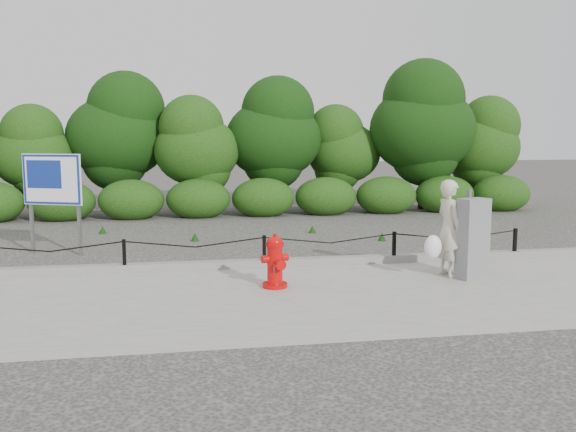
{
  "coord_description": "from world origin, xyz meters",
  "views": [
    {
      "loc": [
        -1.43,
        -10.93,
        2.51
      ],
      "look_at": [
        0.48,
        0.2,
        1.0
      ],
      "focal_mm": 38.0,
      "sensor_mm": 36.0,
      "label": 1
    }
  ],
  "objects_px": {
    "fire_hydrant": "(275,262)",
    "advertising_sign": "(52,184)",
    "pedestrian": "(448,229)",
    "utility_cabinet": "(473,239)"
  },
  "relations": [
    {
      "from": "fire_hydrant",
      "to": "advertising_sign",
      "type": "relative_size",
      "value": 0.41
    },
    {
      "from": "pedestrian",
      "to": "advertising_sign",
      "type": "height_order",
      "value": "advertising_sign"
    },
    {
      "from": "pedestrian",
      "to": "advertising_sign",
      "type": "distance_m",
      "value": 8.01
    },
    {
      "from": "fire_hydrant",
      "to": "utility_cabinet",
      "type": "height_order",
      "value": "utility_cabinet"
    },
    {
      "from": "pedestrian",
      "to": "advertising_sign",
      "type": "relative_size",
      "value": 0.79
    },
    {
      "from": "pedestrian",
      "to": "utility_cabinet",
      "type": "distance_m",
      "value": 0.43
    },
    {
      "from": "utility_cabinet",
      "to": "advertising_sign",
      "type": "height_order",
      "value": "advertising_sign"
    },
    {
      "from": "pedestrian",
      "to": "advertising_sign",
      "type": "xyz_separation_m",
      "value": [
        -7.16,
        3.55,
        0.6
      ]
    },
    {
      "from": "fire_hydrant",
      "to": "utility_cabinet",
      "type": "distance_m",
      "value": 3.4
    },
    {
      "from": "pedestrian",
      "to": "utility_cabinet",
      "type": "height_order",
      "value": "pedestrian"
    }
  ]
}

